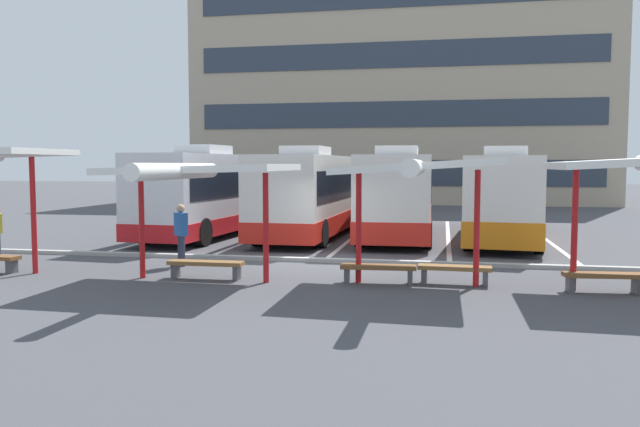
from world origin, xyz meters
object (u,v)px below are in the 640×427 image
object	(u,v)px
coach_bus_0	(220,193)
waiting_passenger_1	(181,230)
coach_bus_2	(399,195)
bench_1	(206,265)
coach_bus_3	(505,198)
coach_bus_1	(314,195)
bench_4	(603,278)
waiting_shelter_2	(417,169)
bench_3	(455,270)
bench_2	(378,269)
waiting_shelter_1	(197,172)

from	to	relation	value
coach_bus_0	waiting_passenger_1	size ratio (longest dim) A/B	6.54
coach_bus_2	bench_1	world-z (taller)	coach_bus_2
coach_bus_2	coach_bus_3	distance (m)	4.08
coach_bus_1	coach_bus_2	xyz separation A→B (m)	(3.37, 0.31, -0.01)
bench_4	waiting_passenger_1	xyz separation A→B (m)	(-10.76, 1.72, 0.68)
coach_bus_2	waiting_shelter_2	bearing A→B (deg)	-83.82
bench_3	waiting_passenger_1	world-z (taller)	waiting_passenger_1
bench_1	bench_2	size ratio (longest dim) A/B	1.05
waiting_shelter_2	waiting_passenger_1	bearing A→B (deg)	164.84
bench_1	bench_2	distance (m)	4.31
bench_3	coach_bus_0	bearing A→B (deg)	134.45
waiting_shelter_1	bench_1	bearing A→B (deg)	90.00
coach_bus_3	waiting_shelter_1	distance (m)	13.37
coach_bus_3	bench_4	world-z (taller)	coach_bus_3
coach_bus_2	bench_3	bearing A→B (deg)	-78.51
waiting_shelter_1	bench_3	xyz separation A→B (m)	(6.10, 0.91, -2.35)
coach_bus_3	coach_bus_0	bearing A→B (deg)	-179.47
bench_1	waiting_shelter_1	bearing A→B (deg)	-90.00
waiting_shelter_2	bench_1	bearing A→B (deg)	179.72
coach_bus_3	bench_3	xyz separation A→B (m)	(-2.03, -9.66, -1.27)
coach_bus_3	bench_1	world-z (taller)	coach_bus_3
bench_1	waiting_passenger_1	world-z (taller)	waiting_passenger_1
coach_bus_1	bench_4	size ratio (longest dim) A/B	6.20
coach_bus_2	bench_4	bearing A→B (deg)	-63.08
waiting_shelter_2	coach_bus_3	bearing A→B (deg)	73.85
coach_bus_1	waiting_shelter_1	size ratio (longest dim) A/B	2.09
coach_bus_1	coach_bus_2	size ratio (longest dim) A/B	1.03
waiting_shelter_1	bench_4	bearing A→B (deg)	3.17
coach_bus_3	bench_4	distance (m)	10.20
coach_bus_2	waiting_shelter_1	xyz separation A→B (m)	(-4.07, -10.91, 1.05)
coach_bus_1	coach_bus_3	bearing A→B (deg)	-0.33
bench_1	bench_4	bearing A→B (deg)	0.31
coach_bus_3	bench_2	bearing A→B (deg)	-111.20
coach_bus_3	bench_3	size ratio (longest dim) A/B	6.15
waiting_shelter_2	bench_4	world-z (taller)	waiting_shelter_2
coach_bus_1	bench_3	world-z (taller)	coach_bus_1
waiting_shelter_1	bench_4	size ratio (longest dim) A/B	2.97
coach_bus_0	bench_3	distance (m)	13.45
coach_bus_3	bench_3	world-z (taller)	coach_bus_3
coach_bus_0	bench_1	bearing A→B (deg)	-71.91
coach_bus_3	waiting_passenger_1	distance (m)	12.68
coach_bus_1	bench_2	xyz separation A→B (m)	(3.61, -9.92, -1.31)
coach_bus_1	coach_bus_0	bearing A→B (deg)	-177.86
waiting_shelter_2	bench_2	world-z (taller)	waiting_shelter_2
bench_2	bench_3	world-z (taller)	same
coach_bus_2	bench_4	size ratio (longest dim) A/B	6.02
coach_bus_1	bench_2	size ratio (longest dim) A/B	5.93
coach_bus_3	bench_2	distance (m)	10.67
coach_bus_2	waiting_shelter_1	world-z (taller)	coach_bus_2
coach_bus_1	bench_1	size ratio (longest dim) A/B	5.66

